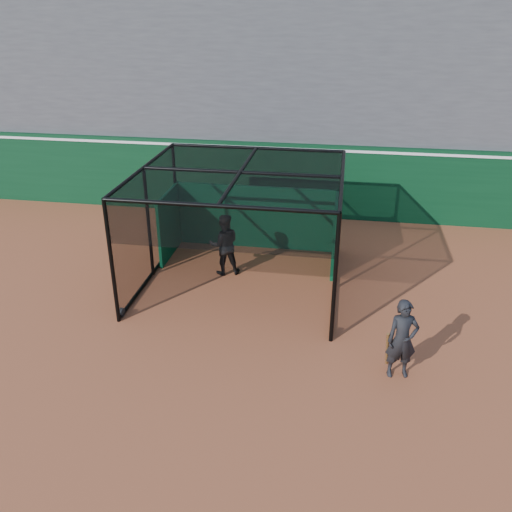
# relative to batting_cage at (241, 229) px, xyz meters

# --- Properties ---
(ground) EXTENTS (120.00, 120.00, 0.00)m
(ground) POSITION_rel_batting_cage_xyz_m (-0.45, -3.32, -1.49)
(ground) COLOR #994D2C
(ground) RESTS_ON ground
(outfield_wall) EXTENTS (50.00, 0.50, 2.50)m
(outfield_wall) POSITION_rel_batting_cage_xyz_m (-0.45, 5.18, -0.20)
(outfield_wall) COLOR #093419
(outfield_wall) RESTS_ON ground
(grandstand) EXTENTS (50.00, 7.85, 8.95)m
(grandstand) POSITION_rel_batting_cage_xyz_m (-0.45, 8.95, 2.99)
(grandstand) COLOR #4C4C4F
(grandstand) RESTS_ON ground
(batting_cage) EXTENTS (4.98, 4.87, 2.98)m
(batting_cage) POSITION_rel_batting_cage_xyz_m (0.00, 0.00, 0.00)
(batting_cage) COLOR black
(batting_cage) RESTS_ON ground
(batter) EXTENTS (0.98, 0.86, 1.69)m
(batter) POSITION_rel_batting_cage_xyz_m (-0.54, 0.41, -0.64)
(batter) COLOR black
(batter) RESTS_ON ground
(on_deck_player) EXTENTS (0.67, 0.51, 1.66)m
(on_deck_player) POSITION_rel_batting_cage_xyz_m (3.80, -3.39, -0.66)
(on_deck_player) COLOR black
(on_deck_player) RESTS_ON ground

